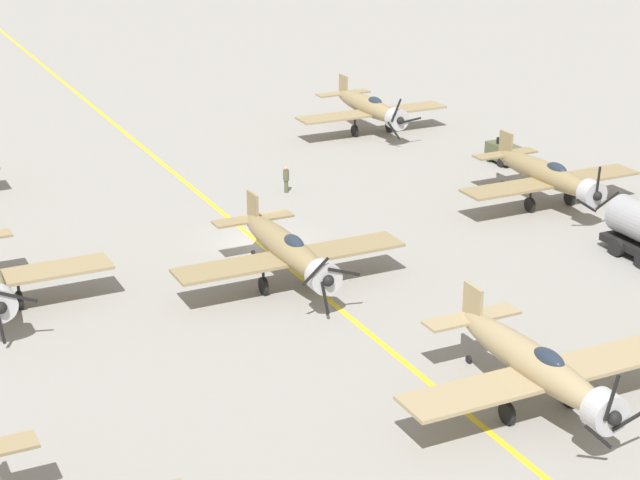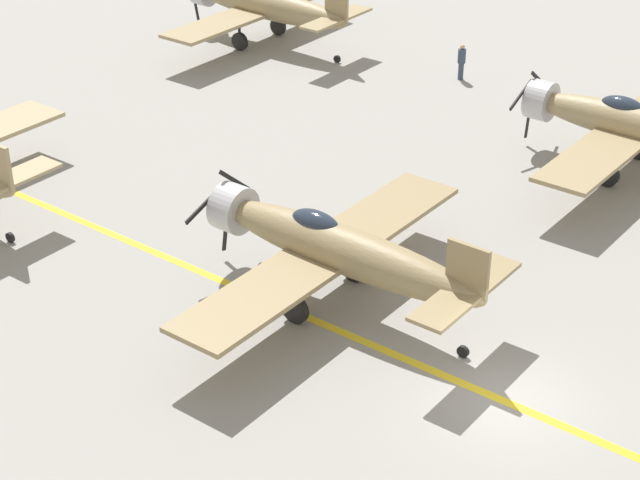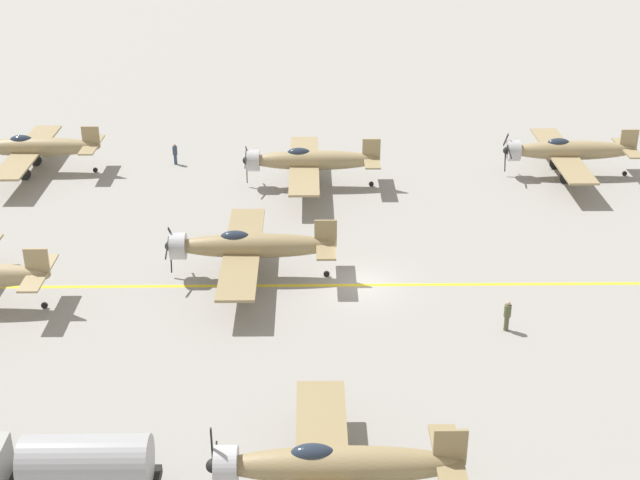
% 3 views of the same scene
% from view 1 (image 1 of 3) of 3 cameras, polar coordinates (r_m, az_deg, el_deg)
% --- Properties ---
extents(ground_plane, '(400.00, 400.00, 0.00)m').
position_cam_1_polar(ground_plane, '(60.01, -3.30, -0.13)').
color(ground_plane, gray).
extents(taxiway_stripe, '(0.30, 160.00, 0.01)m').
position_cam_1_polar(taxiway_stripe, '(60.00, -3.30, -0.12)').
color(taxiway_stripe, yellow).
rests_on(taxiway_stripe, ground).
extents(airplane_mid_left, '(12.00, 9.98, 3.80)m').
position_cam_1_polar(airplane_mid_left, '(66.55, 12.08, 3.39)').
color(airplane_mid_left, '#927E55').
rests_on(airplane_mid_left, ground).
extents(airplane_mid_center, '(12.00, 9.98, 3.65)m').
position_cam_1_polar(airplane_mid_center, '(53.35, -1.73, -0.51)').
color(airplane_mid_center, '#937F56').
rests_on(airplane_mid_center, ground).
extents(airplane_far_center, '(12.00, 9.98, 3.77)m').
position_cam_1_polar(airplane_far_center, '(42.78, 11.45, -6.58)').
color(airplane_far_center, tan).
rests_on(airplane_far_center, ground).
extents(airplane_near_left, '(12.00, 9.98, 3.67)m').
position_cam_1_polar(airplane_near_left, '(81.85, 2.70, 7.07)').
color(airplane_near_left, '#98845B').
rests_on(airplane_near_left, ground).
extents(tow_tractor, '(1.57, 2.60, 1.79)m').
position_cam_1_polar(tow_tractor, '(75.46, 9.76, 4.64)').
color(tow_tractor, '#515638').
rests_on(tow_tractor, ground).
extents(ground_crew_walking, '(0.38, 0.38, 1.73)m').
position_cam_1_polar(ground_crew_walking, '(68.08, -1.82, 3.30)').
color(ground_crew_walking, '#515638').
rests_on(ground_crew_walking, ground).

